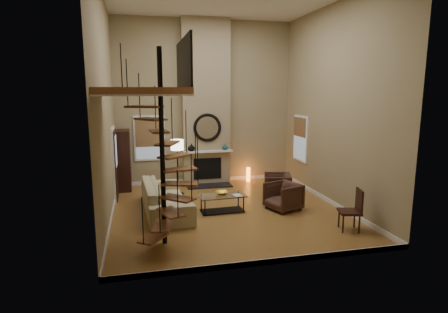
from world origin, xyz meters
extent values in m
cube|color=#AB7837|center=(0.00, 0.00, -0.01)|extent=(6.00, 6.50, 0.01)
cube|color=#9D8C65|center=(0.00, 3.25, 2.75)|extent=(6.00, 0.02, 5.50)
cube|color=#9D8C65|center=(0.00, -3.25, 2.75)|extent=(6.00, 0.02, 5.50)
cube|color=#9D8C65|center=(-3.00, 0.00, 2.75)|extent=(0.02, 6.50, 5.50)
cube|color=#9D8C65|center=(3.00, 0.00, 2.75)|extent=(0.02, 6.50, 5.50)
cube|color=white|center=(0.00, 3.24, 0.06)|extent=(6.00, 0.02, 0.12)
cube|color=white|center=(0.00, -3.24, 0.06)|extent=(6.00, 0.02, 0.12)
cube|color=white|center=(-2.99, 0.00, 0.06)|extent=(0.02, 6.50, 0.12)
cube|color=white|center=(2.99, 0.00, 0.06)|extent=(0.02, 6.50, 0.12)
cube|color=#968462|center=(0.00, 3.06, 2.75)|extent=(1.60, 0.38, 5.50)
cube|color=black|center=(0.00, 2.57, 0.02)|extent=(1.50, 0.60, 0.04)
cube|color=black|center=(0.00, 2.86, 0.55)|extent=(0.95, 0.02, 0.72)
cube|color=white|center=(0.00, 2.78, 1.15)|extent=(1.70, 0.18, 0.06)
torus|color=black|center=(0.00, 2.84, 1.95)|extent=(0.94, 0.10, 0.94)
cylinder|color=white|center=(0.00, 2.85, 1.95)|extent=(0.80, 0.01, 0.80)
imported|color=black|center=(-0.55, 2.82, 1.30)|extent=(0.24, 0.24, 0.25)
imported|color=#175150|center=(0.60, 2.82, 1.28)|extent=(0.20, 0.20, 0.21)
cube|color=white|center=(-1.90, 3.23, 1.60)|extent=(1.02, 0.04, 1.52)
cube|color=#8C9EB2|center=(-1.90, 3.21, 1.60)|extent=(0.90, 0.01, 1.40)
cube|color=olive|center=(-1.90, 3.19, 1.81)|extent=(0.90, 0.01, 0.98)
cube|color=white|center=(2.98, 2.00, 1.60)|extent=(0.04, 1.02, 1.52)
cube|color=#8C9EB2|center=(2.96, 2.00, 1.60)|extent=(0.01, 0.90, 1.40)
cube|color=olive|center=(2.94, 2.00, 1.98)|extent=(0.01, 0.90, 0.63)
cube|color=white|center=(-2.97, 1.80, 1.05)|extent=(0.06, 1.05, 2.16)
cube|color=black|center=(-2.94, 1.80, 1.02)|extent=(0.05, 0.90, 2.05)
cube|color=#8C9EB2|center=(-2.90, 1.80, 1.45)|extent=(0.01, 0.60, 0.90)
cube|color=#945830|center=(-2.15, -1.80, 3.18)|extent=(1.70, 2.20, 0.12)
cube|color=white|center=(-2.15, -1.80, 3.10)|extent=(1.70, 2.20, 0.03)
cube|color=black|center=(-1.33, -1.80, 3.71)|extent=(0.04, 2.20, 0.94)
cylinder|color=black|center=(-1.80, -1.80, 2.01)|extent=(0.10, 0.10, 4.02)
cube|color=#945830|center=(-2.02, -2.08, 0.26)|extent=(0.71, 0.78, 0.04)
cylinder|color=black|center=(-2.24, -2.37, 0.73)|extent=(0.02, 0.02, 0.94)
cube|color=#945830|center=(-1.86, -2.15, 0.52)|extent=(0.46, 0.77, 0.04)
cylinder|color=black|center=(-1.93, -2.51, 0.99)|extent=(0.02, 0.02, 0.94)
cube|color=#945830|center=(-1.69, -2.14, 0.78)|extent=(0.55, 0.79, 0.04)
cylinder|color=black|center=(-1.58, -2.48, 1.25)|extent=(0.02, 0.02, 0.94)
cube|color=#945830|center=(-1.54, -2.05, 1.04)|extent=(0.75, 0.74, 0.04)
cylinder|color=black|center=(-1.28, -2.30, 1.51)|extent=(0.02, 0.02, 0.94)
cube|color=#945830|center=(-1.45, -1.90, 1.30)|extent=(0.79, 0.53, 0.04)
cylinder|color=black|center=(-1.11, -2.00, 1.77)|extent=(0.02, 0.02, 0.94)
cube|color=#945830|center=(-1.45, -1.73, 1.56)|extent=(0.77, 0.48, 0.04)
cylinder|color=black|center=(-1.10, -1.65, 2.03)|extent=(0.02, 0.02, 0.94)
cube|color=#945830|center=(-1.52, -1.57, 1.82)|extent=(0.77, 0.72, 0.04)
cylinder|color=black|center=(-1.25, -1.34, 2.29)|extent=(0.02, 0.02, 0.94)
cube|color=#945830|center=(-1.67, -1.47, 2.08)|extent=(0.58, 0.79, 0.04)
cylinder|color=black|center=(-1.53, -1.13, 2.55)|extent=(0.02, 0.02, 0.94)
cube|color=#945830|center=(-1.84, -1.44, 2.34)|extent=(0.41, 0.75, 0.04)
cylinder|color=black|center=(-1.88, -1.08, 2.81)|extent=(0.02, 0.02, 0.94)
cube|color=#945830|center=(-2.00, -1.50, 2.60)|extent=(0.68, 0.79, 0.04)
cylinder|color=black|center=(-2.20, -1.20, 3.07)|extent=(0.02, 0.02, 0.94)
cube|color=#945830|center=(-2.12, -1.63, 2.86)|extent=(0.80, 0.64, 0.04)
cylinder|color=black|center=(-2.44, -1.46, 3.33)|extent=(0.02, 0.02, 0.94)
cube|color=#945830|center=(-2.16, -1.80, 3.12)|extent=(0.72, 0.34, 0.04)
cylinder|color=black|center=(-2.52, -1.80, 3.59)|extent=(0.02, 0.02, 0.94)
cube|color=black|center=(-2.74, 2.83, 0.95)|extent=(0.42, 0.88, 1.97)
imported|color=tan|center=(-1.63, 0.22, 0.40)|extent=(1.23, 2.82, 0.81)
imported|color=#41271E|center=(1.85, 0.89, 0.35)|extent=(0.98, 0.96, 0.72)
imported|color=#41271E|center=(1.56, -0.24, 0.35)|extent=(1.05, 1.03, 0.75)
cube|color=silver|center=(-0.16, -0.08, 0.44)|extent=(1.27, 0.68, 0.02)
cube|color=black|center=(-0.16, -0.08, 0.03)|extent=(1.16, 0.57, 0.02)
cylinder|color=black|center=(-0.67, -0.32, 0.22)|extent=(0.03, 0.03, 0.45)
cylinder|color=black|center=(0.37, -0.27, 0.22)|extent=(0.03, 0.03, 0.45)
cylinder|color=black|center=(-0.69, 0.12, 0.22)|extent=(0.03, 0.03, 0.45)
cylinder|color=black|center=(0.35, 0.17, 0.22)|extent=(0.03, 0.03, 0.45)
imported|color=gold|center=(-0.16, -0.03, 0.50)|extent=(0.35, 0.35, 0.09)
imported|color=gray|center=(0.19, -0.23, 0.46)|extent=(0.23, 0.29, 0.03)
cylinder|color=black|center=(-1.12, 1.86, 0.01)|extent=(0.35, 0.35, 0.03)
cylinder|color=black|center=(-1.12, 1.86, 0.80)|extent=(0.04, 0.04, 1.52)
cylinder|color=#F2E5C6|center=(-1.12, 1.86, 1.55)|extent=(0.39, 0.39, 0.31)
cylinder|color=orange|center=(1.47, 2.94, 0.25)|extent=(0.14, 0.14, 0.48)
cube|color=black|center=(2.39, -2.03, 0.44)|extent=(0.58, 0.58, 0.05)
cube|color=black|center=(2.59, -2.08, 0.70)|extent=(0.16, 0.45, 0.56)
cylinder|color=black|center=(2.17, -2.15, 0.21)|extent=(0.05, 0.05, 0.45)
cylinder|color=black|center=(2.51, -2.25, 0.21)|extent=(0.05, 0.05, 0.45)
cylinder|color=black|center=(2.26, -1.81, 0.21)|extent=(0.05, 0.05, 0.45)
cylinder|color=black|center=(2.61, -1.90, 0.21)|extent=(0.05, 0.05, 0.45)
camera|label=1|loc=(-2.26, -9.28, 3.20)|focal=29.71mm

